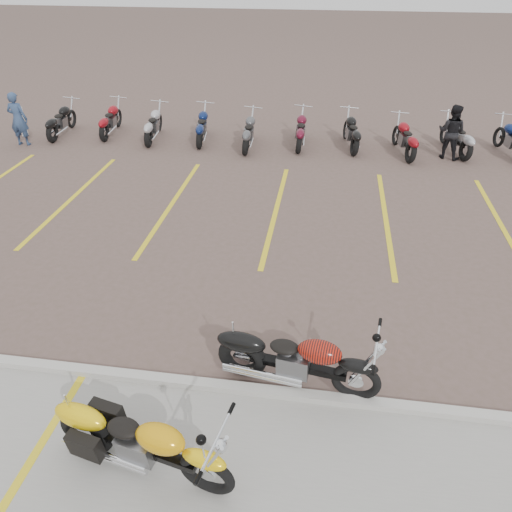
{
  "coord_description": "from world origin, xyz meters",
  "views": [
    {
      "loc": [
        1.18,
        -7.15,
        5.67
      ],
      "look_at": [
        0.0,
        0.63,
        0.75
      ],
      "focal_mm": 35.0,
      "sensor_mm": 36.0,
      "label": 1
    }
  ],
  "objects": [
    {
      "name": "curb",
      "position": [
        0.0,
        -2.0,
        0.06
      ],
      "size": [
        60.0,
        0.18,
        0.12
      ],
      "primitive_type": "cube",
      "color": "#ADAAA3",
      "rests_on": "ground"
    },
    {
      "name": "bollard",
      "position": [
        -9.31,
        8.45,
        0.5
      ],
      "size": [
        0.16,
        0.16,
        1.0
      ],
      "primitive_type": "cube",
      "rotation": [
        0.0,
        0.0,
        0.05
      ],
      "color": "white",
      "rests_on": "ground"
    },
    {
      "name": "ground",
      "position": [
        0.0,
        0.0,
        0.0
      ],
      "size": [
        100.0,
        100.0,
        0.0
      ],
      "primitive_type": "plane",
      "color": "brown",
      "rests_on": "ground"
    },
    {
      "name": "yellow_cruiser",
      "position": [
        -0.82,
        -3.42,
        0.5
      ],
      "size": [
        2.42,
        0.67,
        1.01
      ],
      "rotation": [
        0.12,
        0.0,
        -0.22
      ],
      "color": "black",
      "rests_on": "ground"
    },
    {
      "name": "flame_cruiser",
      "position": [
        0.93,
        -1.74,
        0.5
      ],
      "size": [
        2.45,
        0.53,
        1.01
      ],
      "rotation": [
        0.1,
        0.0,
        -0.14
      ],
      "color": "black",
      "rests_on": "ground"
    },
    {
      "name": "person_b",
      "position": [
        4.86,
        8.48,
        0.83
      ],
      "size": [
        1.0,
        0.91,
        1.65
      ],
      "primitive_type": "imported",
      "rotation": [
        0.0,
        0.0,
        2.69
      ],
      "color": "black",
      "rests_on": "ground"
    },
    {
      "name": "person_a",
      "position": [
        -8.89,
        7.63,
        0.86
      ],
      "size": [
        0.63,
        0.42,
        1.72
      ],
      "primitive_type": "imported",
      "rotation": [
        0.0,
        0.0,
        3.15
      ],
      "color": "navy",
      "rests_on": "ground"
    },
    {
      "name": "bg_bike_row",
      "position": [
        -0.64,
        8.8,
        0.55
      ],
      "size": [
        15.78,
        2.07,
        1.1
      ],
      "color": "black",
      "rests_on": "ground"
    },
    {
      "name": "parking_stripes",
      "position": [
        0.0,
        4.0,
        0.0
      ],
      "size": [
        38.0,
        5.5,
        0.01
      ],
      "primitive_type": null,
      "color": "gold",
      "rests_on": "ground"
    }
  ]
}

